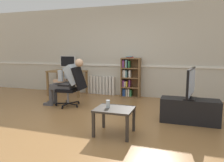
% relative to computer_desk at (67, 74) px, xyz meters
% --- Properties ---
extents(ground_plane, '(18.00, 18.00, 0.00)m').
position_rel_computer_desk_xyz_m(ground_plane, '(1.76, -2.15, -0.64)').
color(ground_plane, olive).
extents(back_wall, '(12.00, 0.13, 2.70)m').
position_rel_computer_desk_xyz_m(back_wall, '(1.76, 0.50, 0.71)').
color(back_wall, beige).
rests_on(back_wall, ground_plane).
extents(computer_desk, '(1.13, 0.66, 0.76)m').
position_rel_computer_desk_xyz_m(computer_desk, '(0.00, 0.00, 0.00)').
color(computer_desk, olive).
rests_on(computer_desk, ground_plane).
extents(imac_monitor, '(0.51, 0.14, 0.45)m').
position_rel_computer_desk_xyz_m(imac_monitor, '(-0.01, 0.08, 0.38)').
color(imac_monitor, silver).
rests_on(imac_monitor, computer_desk).
extents(keyboard, '(0.40, 0.12, 0.02)m').
position_rel_computer_desk_xyz_m(keyboard, '(-0.02, -0.14, 0.12)').
color(keyboard, silver).
rests_on(keyboard, computer_desk).
extents(computer_mouse, '(0.06, 0.10, 0.03)m').
position_rel_computer_desk_xyz_m(computer_mouse, '(0.28, -0.12, 0.13)').
color(computer_mouse, white).
rests_on(computer_mouse, computer_desk).
extents(bookshelf, '(0.56, 0.29, 1.21)m').
position_rel_computer_desk_xyz_m(bookshelf, '(1.92, 0.29, -0.06)').
color(bookshelf, brown).
rests_on(bookshelf, ground_plane).
extents(radiator, '(0.91, 0.08, 0.58)m').
position_rel_computer_desk_xyz_m(radiator, '(0.97, 0.39, -0.35)').
color(radiator, white).
rests_on(radiator, ground_plane).
extents(office_chair, '(0.76, 0.62, 0.99)m').
position_rel_computer_desk_xyz_m(office_chair, '(0.86, -1.20, -0.12)').
color(office_chair, black).
rests_on(office_chair, ground_plane).
extents(person_seated, '(1.06, 0.40, 1.19)m').
position_rel_computer_desk_xyz_m(person_seated, '(0.70, -1.21, 0.00)').
color(person_seated, '#4C4C51').
rests_on(person_seated, ground_plane).
extents(tv_stand, '(1.08, 0.39, 0.47)m').
position_rel_computer_desk_xyz_m(tv_stand, '(3.57, -1.57, -0.41)').
color(tv_stand, black).
rests_on(tv_stand, ground_plane).
extents(tv_screen, '(0.25, 0.91, 0.59)m').
position_rel_computer_desk_xyz_m(tv_screen, '(3.57, -1.57, 0.14)').
color(tv_screen, black).
rests_on(tv_screen, tv_stand).
extents(coffee_table, '(0.62, 0.52, 0.44)m').
position_rel_computer_desk_xyz_m(coffee_table, '(2.37, -2.57, -0.27)').
color(coffee_table, '#332D28').
rests_on(coffee_table, ground_plane).
extents(drinking_glass, '(0.07, 0.07, 0.13)m').
position_rel_computer_desk_xyz_m(drinking_glass, '(2.26, -2.58, -0.13)').
color(drinking_glass, silver).
rests_on(drinking_glass, coffee_table).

